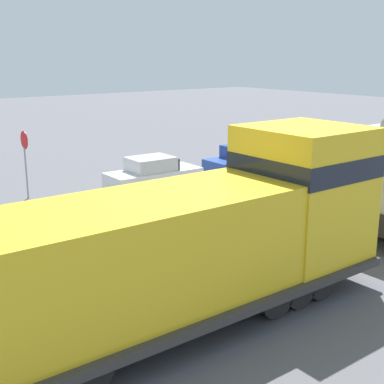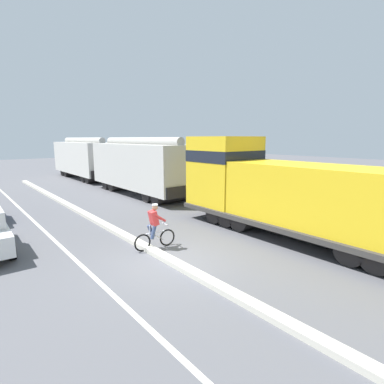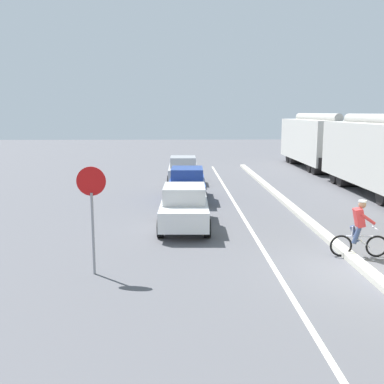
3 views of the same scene
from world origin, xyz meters
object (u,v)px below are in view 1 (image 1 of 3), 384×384
Objects in this scene: locomotive at (195,246)px; parked_car_white at (153,175)px; stop_sign at (25,151)px; parked_car_silver at (316,149)px; parked_car_blue at (246,161)px; cyclist at (149,217)px.

parked_car_white is at bearing 151.30° from locomotive.
stop_sign is (-2.45, -4.74, 1.21)m from parked_car_white.
locomotive reaches higher than stop_sign.
parked_car_silver is at bearing 121.89° from locomotive.
parked_car_silver is at bearing 91.62° from parked_car_blue.
locomotive is at bearing -47.38° from parked_car_blue.
parked_car_white is 1.00× the size of parked_car_blue.
parked_car_silver is at bearing 89.81° from parked_car_white.
parked_car_white is (-10.27, 5.62, -0.98)m from locomotive.
parked_car_blue is 5.50m from parked_car_silver.
parked_car_blue is 1.47× the size of stop_sign.
parked_car_silver is 1.46× the size of stop_sign.
cyclist is at bearing 157.75° from locomotive.
parked_car_blue is (0.19, 5.33, 0.00)m from parked_car_white.
parked_car_white is 6.22m from cyclist.
stop_sign is at bearing -170.85° from cyclist.
locomotive is 12.76m from stop_sign.
stop_sign reaches higher than parked_car_silver.
locomotive is at bearing -58.11° from parked_car_silver.
stop_sign is (-12.72, 0.88, 0.23)m from locomotive.
locomotive reaches higher than parked_car_silver.
stop_sign is at bearing -99.09° from parked_car_silver.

